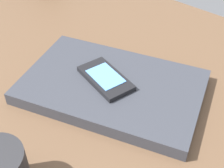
% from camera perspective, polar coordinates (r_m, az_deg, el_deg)
% --- Properties ---
extents(desk_surface, '(1.20, 0.80, 0.03)m').
position_cam_1_polar(desk_surface, '(0.65, 0.35, -0.92)').
color(desk_surface, brown).
rests_on(desk_surface, ground).
extents(laptop_closed, '(0.39, 0.31, 0.03)m').
position_cam_1_polar(laptop_closed, '(0.61, -0.00, -0.52)').
color(laptop_closed, '#33353D').
rests_on(laptop_closed, desk_surface).
extents(cell_phone_on_laptop, '(0.13, 0.09, 0.01)m').
position_cam_1_polar(cell_phone_on_laptop, '(0.60, -1.00, 0.97)').
color(cell_phone_on_laptop, black).
rests_on(cell_phone_on_laptop, laptop_closed).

